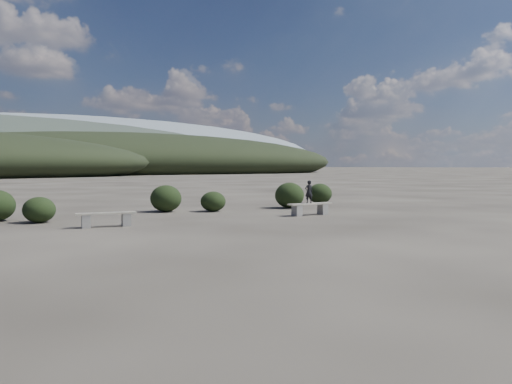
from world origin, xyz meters
TOP-DOWN VIEW (x-y plane):
  - ground at (0.00, 0.00)m, footprint 1200.00×1200.00m
  - bench_left at (-4.18, 5.64)m, footprint 1.92×0.72m
  - bench_right at (3.75, 4.98)m, footprint 1.96×0.46m
  - seated_person at (3.68, 4.98)m, footprint 0.37×0.27m
  - shrub_a at (-5.76, 8.16)m, footprint 1.10×1.10m
  - shrub_b at (-0.43, 9.60)m, footprint 1.34×1.34m
  - shrub_c at (1.32, 8.59)m, footprint 1.09×1.09m
  - shrub_d at (5.15, 8.18)m, footprint 1.37×1.37m
  - shrub_e at (8.13, 9.49)m, footprint 1.26×1.26m

SIDE VIEW (x-z plane):
  - ground at x=0.00m, z-range 0.00..0.00m
  - bench_left at x=-4.18m, z-range 0.05..0.52m
  - bench_right at x=3.75m, z-range 0.05..0.54m
  - shrub_c at x=1.32m, z-range 0.00..0.87m
  - shrub_a at x=-5.76m, z-range 0.00..0.90m
  - shrub_e at x=8.13m, z-range 0.00..1.05m
  - shrub_b at x=-0.43m, z-range 0.00..1.15m
  - shrub_d at x=5.15m, z-range 0.00..1.20m
  - seated_person at x=3.68m, z-range 0.49..1.40m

